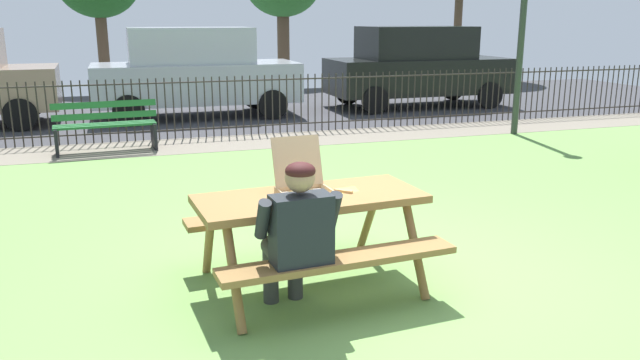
{
  "coord_description": "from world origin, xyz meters",
  "views": [
    {
      "loc": [
        -2.03,
        -4.64,
        2.13
      ],
      "look_at": [
        -0.4,
        0.44,
        0.75
      ],
      "focal_mm": 35.11,
      "sensor_mm": 36.0,
      "label": 1
    }
  ],
  "objects_px": {
    "parked_car_left": "(195,71)",
    "parked_car_center": "(417,66)",
    "park_bench_center": "(106,127)",
    "pizza_slice_on_table": "(347,189)",
    "adult_at_table": "(297,233)",
    "picnic_table_foreground": "(310,216)",
    "pizza_box_open": "(304,185)"
  },
  "relations": [
    {
      "from": "pizza_box_open",
      "to": "parked_car_center",
      "type": "relative_size",
      "value": 0.11
    },
    {
      "from": "parked_car_left",
      "to": "parked_car_center",
      "type": "bearing_deg",
      "value": 0.0
    },
    {
      "from": "picnic_table_foreground",
      "to": "pizza_box_open",
      "type": "bearing_deg",
      "value": 172.58
    },
    {
      "from": "pizza_box_open",
      "to": "picnic_table_foreground",
      "type": "bearing_deg",
      "value": -7.42
    },
    {
      "from": "pizza_box_open",
      "to": "pizza_slice_on_table",
      "type": "bearing_deg",
      "value": 5.84
    },
    {
      "from": "park_bench_center",
      "to": "parked_car_center",
      "type": "xyz_separation_m",
      "value": [
        7.26,
        3.4,
        0.59
      ]
    },
    {
      "from": "adult_at_table",
      "to": "park_bench_center",
      "type": "distance_m",
      "value": 6.74
    },
    {
      "from": "parked_car_left",
      "to": "parked_car_center",
      "type": "xyz_separation_m",
      "value": [
        5.39,
        0.0,
        0.0
      ]
    },
    {
      "from": "pizza_slice_on_table",
      "to": "parked_car_center",
      "type": "distance_m",
      "value": 10.81
    },
    {
      "from": "park_bench_center",
      "to": "parked_car_center",
      "type": "bearing_deg",
      "value": 25.11
    },
    {
      "from": "parked_car_left",
      "to": "adult_at_table",
      "type": "bearing_deg",
      "value": -92.79
    },
    {
      "from": "park_bench_center",
      "to": "picnic_table_foreground",
      "type": "bearing_deg",
      "value": -74.86
    },
    {
      "from": "picnic_table_foreground",
      "to": "adult_at_table",
      "type": "bearing_deg",
      "value": -116.33
    },
    {
      "from": "pizza_slice_on_table",
      "to": "picnic_table_foreground",
      "type": "bearing_deg",
      "value": -172.21
    },
    {
      "from": "adult_at_table",
      "to": "park_bench_center",
      "type": "bearing_deg",
      "value": 101.86
    },
    {
      "from": "pizza_slice_on_table",
      "to": "adult_at_table",
      "type": "distance_m",
      "value": 0.83
    },
    {
      "from": "picnic_table_foreground",
      "to": "pizza_slice_on_table",
      "type": "relative_size",
      "value": 7.79
    },
    {
      "from": "adult_at_table",
      "to": "park_bench_center",
      "type": "xyz_separation_m",
      "value": [
        -1.38,
        6.59,
        -0.24
      ]
    },
    {
      "from": "park_bench_center",
      "to": "parked_car_center",
      "type": "height_order",
      "value": "parked_car_center"
    },
    {
      "from": "pizza_box_open",
      "to": "pizza_slice_on_table",
      "type": "distance_m",
      "value": 0.39
    },
    {
      "from": "pizza_slice_on_table",
      "to": "parked_car_left",
      "type": "xyz_separation_m",
      "value": [
        -0.1,
        9.42,
        0.23
      ]
    },
    {
      "from": "pizza_slice_on_table",
      "to": "park_bench_center",
      "type": "height_order",
      "value": "park_bench_center"
    },
    {
      "from": "picnic_table_foreground",
      "to": "pizza_box_open",
      "type": "distance_m",
      "value": 0.26
    },
    {
      "from": "picnic_table_foreground",
      "to": "parked_car_left",
      "type": "bearing_deg",
      "value": 88.61
    },
    {
      "from": "picnic_table_foreground",
      "to": "pizza_slice_on_table",
      "type": "bearing_deg",
      "value": 7.79
    },
    {
      "from": "picnic_table_foreground",
      "to": "parked_car_center",
      "type": "xyz_separation_m",
      "value": [
        5.62,
        9.47,
        0.41
      ]
    },
    {
      "from": "picnic_table_foreground",
      "to": "park_bench_center",
      "type": "xyz_separation_m",
      "value": [
        -1.64,
        6.07,
        -0.18
      ]
    },
    {
      "from": "picnic_table_foreground",
      "to": "park_bench_center",
      "type": "distance_m",
      "value": 6.29
    },
    {
      "from": "pizza_box_open",
      "to": "adult_at_table",
      "type": "xyz_separation_m",
      "value": [
        -0.21,
        -0.53,
        -0.2
      ]
    },
    {
      "from": "parked_car_center",
      "to": "pizza_slice_on_table",
      "type": "bearing_deg",
      "value": -119.28
    },
    {
      "from": "adult_at_table",
      "to": "park_bench_center",
      "type": "relative_size",
      "value": 0.73
    },
    {
      "from": "parked_car_center",
      "to": "pizza_box_open",
      "type": "bearing_deg",
      "value": -120.91
    }
  ]
}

